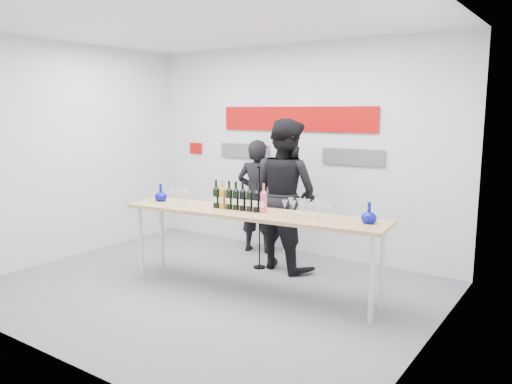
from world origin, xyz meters
TOP-DOWN VIEW (x-y plane):
  - ground at (0.00, 0.00)m, footprint 5.00×5.00m
  - back_wall at (0.00, 2.00)m, footprint 5.00×0.04m
  - signage at (-0.06, 1.97)m, footprint 3.38×0.02m
  - tasting_table at (0.44, 0.24)m, footprint 3.17×0.97m
  - wine_bottles at (0.27, 0.24)m, footprint 0.71×0.15m
  - decanter_left at (-0.89, 0.15)m, footprint 0.16×0.16m
  - decanter_right at (1.76, 0.45)m, footprint 0.16×0.16m
  - glasses_left at (-0.51, 0.13)m, footprint 0.28×0.25m
  - glasses_right at (1.12, 0.31)m, footprint 0.58×0.27m
  - presenter_left at (-0.44, 1.65)m, footprint 0.69×0.55m
  - presenter_right at (0.30, 1.22)m, footprint 1.11×0.96m
  - mic_stand at (0.04, 1.00)m, footprint 0.16×0.16m

SIDE VIEW (x-z plane):
  - ground at x=0.00m, z-range 0.00..0.00m
  - mic_stand at x=0.04m, z-range -0.27..1.10m
  - presenter_left at x=-0.44m, z-range 0.00..1.66m
  - tasting_table at x=0.44m, z-range 0.40..1.34m
  - presenter_right at x=0.30m, z-range 0.00..1.97m
  - glasses_left at x=-0.51m, z-range 0.94..1.12m
  - glasses_right at x=1.12m, z-range 0.94..1.12m
  - decanter_left at x=-0.89m, z-range 0.94..1.15m
  - decanter_right at x=1.76m, z-range 0.94..1.15m
  - wine_bottles at x=0.27m, z-range 0.94..1.27m
  - back_wall at x=0.00m, z-range 0.00..3.00m
  - signage at x=-0.06m, z-range 1.41..2.20m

